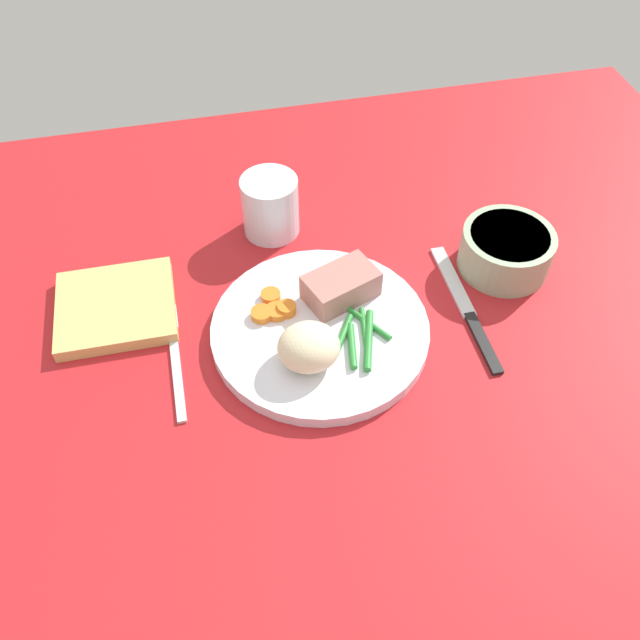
% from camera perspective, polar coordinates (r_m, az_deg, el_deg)
% --- Properties ---
extents(dining_table, '(1.20, 0.90, 0.02)m').
position_cam_1_polar(dining_table, '(0.80, 1.92, 0.24)').
color(dining_table, red).
rests_on(dining_table, ground).
extents(dinner_plate, '(0.25, 0.25, 0.02)m').
position_cam_1_polar(dinner_plate, '(0.77, 0.00, -0.87)').
color(dinner_plate, white).
rests_on(dinner_plate, dining_table).
extents(meat_portion, '(0.10, 0.08, 0.04)m').
position_cam_1_polar(meat_portion, '(0.78, 1.80, 2.95)').
color(meat_portion, '#B2756B').
rests_on(meat_portion, dinner_plate).
extents(mashed_potatoes, '(0.07, 0.06, 0.05)m').
position_cam_1_polar(mashed_potatoes, '(0.71, -0.97, -2.33)').
color(mashed_potatoes, beige).
rests_on(mashed_potatoes, dinner_plate).
extents(carrot_slices, '(0.05, 0.06, 0.01)m').
position_cam_1_polar(carrot_slices, '(0.77, -3.96, 1.09)').
color(carrot_slices, orange).
rests_on(carrot_slices, dinner_plate).
extents(green_beans, '(0.07, 0.10, 0.01)m').
position_cam_1_polar(green_beans, '(0.75, 3.46, -1.40)').
color(green_beans, '#2D8C38').
rests_on(green_beans, dinner_plate).
extents(fork, '(0.01, 0.17, 0.00)m').
position_cam_1_polar(fork, '(0.76, -12.26, -3.42)').
color(fork, silver).
rests_on(fork, dining_table).
extents(knife, '(0.02, 0.20, 0.01)m').
position_cam_1_polar(knife, '(0.81, 12.45, 0.88)').
color(knife, black).
rests_on(knife, dining_table).
extents(water_glass, '(0.07, 0.07, 0.08)m').
position_cam_1_polar(water_glass, '(0.88, -4.26, 9.42)').
color(water_glass, silver).
rests_on(water_glass, dining_table).
extents(salad_bowl, '(0.11, 0.11, 0.05)m').
position_cam_1_polar(salad_bowl, '(0.86, 15.68, 5.92)').
color(salad_bowl, '#99B28C').
rests_on(salad_bowl, dining_table).
extents(napkin, '(0.14, 0.13, 0.02)m').
position_cam_1_polar(napkin, '(0.82, -17.09, 1.08)').
color(napkin, '#DBBC6B').
rests_on(napkin, dining_table).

